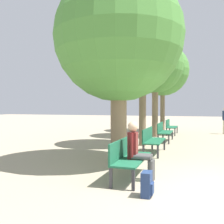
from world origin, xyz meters
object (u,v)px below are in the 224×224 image
object	(u,v)px
bench_row_1	(152,139)
bench_row_2	(163,131)
backpack	(147,184)
bench_row_3	(170,126)
tree_row_2	(155,65)
tree_row_3	(163,70)
tree_row_0	(119,38)
person_seated	(138,149)
tree_row_1	(143,44)
bench_row_0	(128,155)

from	to	relation	value
bench_row_1	bench_row_2	distance (m)	3.17
backpack	bench_row_1	bearing A→B (deg)	98.60
bench_row_3	tree_row_2	size ratio (longest dim) A/B	0.32
tree_row_3	tree_row_0	bearing A→B (deg)	-90.00
tree_row_0	person_seated	world-z (taller)	tree_row_0
bench_row_1	tree_row_2	size ratio (longest dim) A/B	0.32
tree_row_0	tree_row_2	xyz separation A→B (m)	(0.00, 6.65, 0.26)
tree_row_1	backpack	distance (m)	7.25
tree_row_0	tree_row_3	xyz separation A→B (m)	(0.00, 9.76, 0.43)
tree_row_1	tree_row_3	xyz separation A→B (m)	(-0.00, 6.40, -0.22)
tree_row_1	tree_row_3	distance (m)	6.40
bench_row_1	tree_row_3	distance (m)	8.82
backpack	bench_row_2	bearing A→B (deg)	94.93
bench_row_1	bench_row_2	size ratio (longest dim) A/B	1.00
tree_row_2	backpack	distance (m)	9.95
bench_row_0	tree_row_0	size ratio (longest dim) A/B	0.32
bench_row_3	tree_row_1	bearing A→B (deg)	-98.28
person_seated	tree_row_0	bearing A→B (deg)	121.20
bench_row_3	tree_row_0	bearing A→B (deg)	-94.84
bench_row_3	tree_row_2	bearing A→B (deg)	-115.98
bench_row_1	bench_row_2	world-z (taller)	same
tree_row_0	tree_row_3	distance (m)	9.77
bench_row_2	tree_row_0	bearing A→B (deg)	-97.95
tree_row_3	tree_row_1	bearing A→B (deg)	-90.00
bench_row_2	tree_row_0	world-z (taller)	tree_row_0
tree_row_0	backpack	xyz separation A→B (m)	(1.32, -2.51, -3.39)
bench_row_2	person_seated	size ratio (longest dim) A/B	1.34
bench_row_1	person_seated	distance (m)	3.25
bench_row_3	backpack	distance (m)	10.58
bench_row_1	tree_row_1	xyz separation A→B (m)	(-0.68, 1.66, 3.75)
bench_row_2	tree_row_2	xyz separation A→B (m)	(-0.68, 1.77, 3.36)
tree_row_1	bench_row_2	bearing A→B (deg)	65.72
bench_row_1	tree_row_1	distance (m)	4.16
tree_row_3	bench_row_2	bearing A→B (deg)	-82.06
tree_row_2	backpack	world-z (taller)	tree_row_2
bench_row_0	bench_row_1	distance (m)	3.17
person_seated	bench_row_0	bearing A→B (deg)	165.96
bench_row_0	tree_row_3	xyz separation A→B (m)	(-0.68, 11.23, 3.53)
bench_row_2	tree_row_2	distance (m)	3.86
bench_row_2	tree_row_1	world-z (taller)	tree_row_1
bench_row_1	bench_row_3	bearing A→B (deg)	90.00
tree_row_2	tree_row_3	distance (m)	3.11
tree_row_1	tree_row_2	xyz separation A→B (m)	(-0.00, 3.29, -0.39)
tree_row_1	backpack	xyz separation A→B (m)	(1.32, -5.88, -4.04)
bench_row_1	person_seated	size ratio (longest dim) A/B	1.34
bench_row_0	tree_row_2	size ratio (longest dim) A/B	0.32
bench_row_2	tree_row_3	world-z (taller)	tree_row_3
tree_row_0	person_seated	bearing A→B (deg)	-58.80
bench_row_3	tree_row_1	world-z (taller)	tree_row_1
bench_row_0	person_seated	size ratio (longest dim) A/B	1.34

